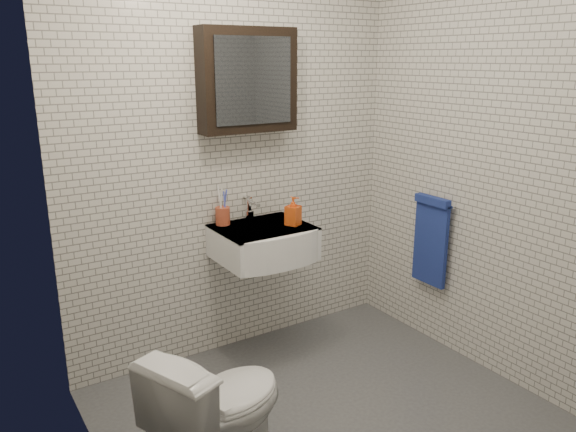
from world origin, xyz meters
The scene contains 9 objects.
ground centered at (0.00, 0.00, 0.01)m, with size 2.20×2.00×0.01m, color #484A4F.
room_shell centered at (0.00, 0.00, 1.47)m, with size 2.22×2.02×2.51m.
washbasin centered at (0.05, 0.73, 0.76)m, with size 0.55×0.50×0.20m.
faucet centered at (0.05, 0.93, 0.92)m, with size 0.06×0.20×0.15m.
mirror_cabinet centered at (0.05, 0.93, 1.70)m, with size 0.60×0.15×0.60m.
towel_rail centered at (1.04, 0.35, 0.72)m, with size 0.09×0.30×0.58m.
toothbrush_cup centered at (-0.13, 0.94, 0.91)m, with size 0.10×0.10×0.24m.
soap_bottle centered at (0.22, 0.70, 0.94)m, with size 0.08×0.08×0.18m, color orange.
toilet centered at (-0.66, -0.06, 0.34)m, with size 0.38×0.66×0.68m, color white.
Camera 1 is at (-1.57, -2.02, 1.83)m, focal length 35.00 mm.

